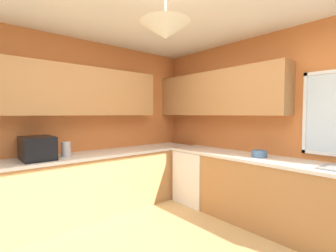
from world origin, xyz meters
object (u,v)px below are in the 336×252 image
at_px(microwave, 37,148).
at_px(bowl, 259,154).
at_px(dishwasher, 198,176).
at_px(kettle, 66,149).

bearing_deg(microwave, bowl, 52.91).
height_order(dishwasher, bowl, bowl).
xyz_separation_m(dishwasher, bowl, (1.07, 0.03, 0.52)).
xyz_separation_m(microwave, bowl, (1.73, 2.29, -0.10)).
relative_size(microwave, bowl, 2.42).
height_order(dishwasher, kettle, kettle).
relative_size(kettle, bowl, 1.02).
bearing_deg(microwave, kettle, 86.62).
height_order(kettle, bowl, kettle).
bearing_deg(dishwasher, bowl, 1.61).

